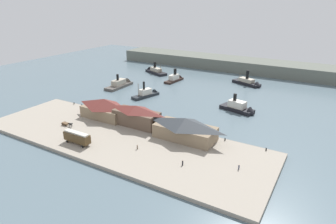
{
  "coord_description": "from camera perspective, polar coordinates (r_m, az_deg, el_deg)",
  "views": [
    {
      "loc": [
        63.97,
        -95.45,
        48.07
      ],
      "look_at": [
        3.64,
        7.13,
        2.0
      ],
      "focal_mm": 31.37,
      "sensor_mm": 36.0,
      "label": 1
    }
  ],
  "objects": [
    {
      "name": "mooring_post_center_east",
      "position": [
        102.89,
        18.54,
        -6.85
      ],
      "size": [
        0.44,
        0.44,
        0.9
      ],
      "primitive_type": "cylinder",
      "color": "black",
      "rests_on": "quay_promenade"
    },
    {
      "name": "ferry_approaching_west",
      "position": [
        155.18,
        -3.89,
        3.61
      ],
      "size": [
        8.76,
        17.44,
        9.72
      ],
      "color": "#23282D",
      "rests_on": "ground"
    },
    {
      "name": "horse_cart",
      "position": [
        122.14,
        -19.0,
        -2.15
      ],
      "size": [
        5.74,
        1.53,
        1.87
      ],
      "color": "brown",
      "rests_on": "quay_promenade"
    },
    {
      "name": "ferry_mid_harbor",
      "position": [
        136.88,
        13.86,
        0.71
      ],
      "size": [
        17.62,
        9.3,
        9.61
      ],
      "color": "black",
      "rests_on": "ground"
    },
    {
      "name": "mooring_post_west",
      "position": [
        146.35,
        -17.8,
        1.62
      ],
      "size": [
        0.44,
        0.44,
        0.9
      ],
      "primitive_type": "cylinder",
      "color": "black",
      "rests_on": "quay_promenade"
    },
    {
      "name": "mooring_post_east",
      "position": [
        142.43,
        -16.42,
        1.25
      ],
      "size": [
        0.44,
        0.44,
        0.9
      ],
      "primitive_type": "cylinder",
      "color": "black",
      "rests_on": "quay_promenade"
    },
    {
      "name": "quay_promenade",
      "position": [
        108.35,
        -9.55,
        -5.14
      ],
      "size": [
        110.0,
        36.0,
        1.2
      ],
      "primitive_type": "cube",
      "color": "#9E9384",
      "rests_on": "ground"
    },
    {
      "name": "ferry_departing_north",
      "position": [
        181.18,
        15.48,
        5.51
      ],
      "size": [
        19.67,
        11.78,
        10.28
      ],
      "color": "black",
      "rests_on": "ground"
    },
    {
      "name": "mooring_post_center_west",
      "position": [
        106.03,
        11.02,
        -5.22
      ],
      "size": [
        0.44,
        0.44,
        0.9
      ],
      "primitive_type": "cylinder",
      "color": "black",
      "rests_on": "quay_promenade"
    },
    {
      "name": "far_headland",
      "position": [
        219.64,
        13.06,
        9.05
      ],
      "size": [
        180.0,
        24.0,
        8.0
      ],
      "primitive_type": "cube",
      "color": "#60665B",
      "rests_on": "ground"
    },
    {
      "name": "ferry_outer_harbor",
      "position": [
        205.24,
        -2.71,
        8.0
      ],
      "size": [
        20.82,
        13.34,
        9.6
      ],
      "color": "black",
      "rests_on": "ground"
    },
    {
      "name": "pedestrian_near_east_shed",
      "position": [
        98.82,
        -5.98,
        -6.79
      ],
      "size": [
        0.4,
        0.4,
        1.62
      ],
      "color": "#6B5B4C",
      "rests_on": "quay_promenade"
    },
    {
      "name": "ground_plane",
      "position": [
        124.55,
        -3.11,
        -1.57
      ],
      "size": [
        320.0,
        320.0,
        0.0
      ],
      "primitive_type": "plane",
      "color": "slate"
    },
    {
      "name": "ferry_moored_west",
      "position": [
        184.24,
        1.46,
        6.55
      ],
      "size": [
        5.79,
        17.0,
        9.26
      ],
      "color": "black",
      "rests_on": "ground"
    },
    {
      "name": "pedestrian_standing_center",
      "position": [
        89.51,
        2.86,
        -9.85
      ],
      "size": [
        0.43,
        0.43,
        1.72
      ],
      "color": "#232328",
      "rests_on": "quay_promenade"
    },
    {
      "name": "street_tram",
      "position": [
        105.72,
        -17.28,
        -4.65
      ],
      "size": [
        10.36,
        2.96,
        4.36
      ],
      "color": "#4C381E",
      "rests_on": "quay_promenade"
    },
    {
      "name": "pedestrian_by_tram",
      "position": [
        89.93,
        13.61,
        -10.37
      ],
      "size": [
        0.4,
        0.4,
        1.61
      ],
      "color": "#33384C",
      "rests_on": "quay_promenade"
    },
    {
      "name": "ferry_shed_east_terminal",
      "position": [
        115.72,
        -6.15,
        -0.64
      ],
      "size": [
        18.95,
        7.97,
        8.15
      ],
      "color": "brown",
      "rests_on": "quay_promenade"
    },
    {
      "name": "seawall_edge",
      "position": [
        121.61,
        -4.05,
        -1.92
      ],
      "size": [
        110.0,
        0.8,
        1.0
      ],
      "primitive_type": "cube",
      "color": "gray",
      "rests_on": "ground"
    },
    {
      "name": "ferry_near_quay",
      "position": [
        175.08,
        -8.97,
        5.44
      ],
      "size": [
        6.65,
        20.79,
        9.96
      ],
      "color": "#514C47",
      "rests_on": "ground"
    },
    {
      "name": "ferry_shed_customs_shed",
      "position": [
        104.22,
        3.35,
        -3.17
      ],
      "size": [
        22.14,
        10.37,
        7.85
      ],
      "color": "#847056",
      "rests_on": "quay_promenade"
    },
    {
      "name": "ferry_shed_west_terminal",
      "position": [
        125.55,
        -12.17,
        0.77
      ],
      "size": [
        19.44,
        10.48,
        8.14
      ],
      "color": "#847056",
      "rests_on": "quay_promenade"
    }
  ]
}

